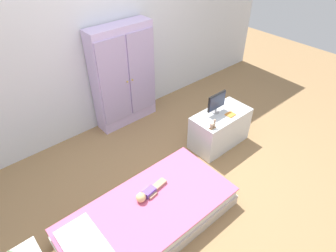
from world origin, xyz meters
TOP-DOWN VIEW (x-y plane):
  - ground_plane at (0.00, 0.00)m, footprint 10.00×10.00m
  - back_wall at (0.00, 1.57)m, footprint 6.40×0.05m
  - bed at (-0.62, -0.23)m, footprint 1.72×0.86m
  - pillow at (-1.28, -0.23)m, footprint 0.32×0.61m
  - doll at (-0.55, -0.10)m, footprint 0.39×0.14m
  - wardrobe at (0.23, 1.40)m, footprint 0.88×0.29m
  - tv_stand at (0.85, 0.15)m, footprint 0.78×0.40m
  - tv_monitor at (0.80, 0.22)m, footprint 0.29×0.10m
  - rocking_horse_toy at (0.54, 0.02)m, footprint 0.09×0.04m
  - book_orange at (0.90, 0.06)m, footprint 0.11×0.10m

SIDE VIEW (x-z plane):
  - ground_plane at x=0.00m, z-range -0.02..0.00m
  - bed at x=-0.62m, z-range 0.00..0.24m
  - tv_stand at x=0.85m, z-range 0.00..0.48m
  - pillow at x=-1.28m, z-range 0.24..0.30m
  - doll at x=-0.55m, z-range 0.23..0.33m
  - book_orange at x=0.90m, z-range 0.48..0.50m
  - rocking_horse_toy at x=0.54m, z-range 0.48..0.59m
  - tv_monitor at x=0.80m, z-range 0.50..0.78m
  - wardrobe at x=0.23m, z-range 0.00..1.43m
  - back_wall at x=0.00m, z-range 0.00..2.70m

